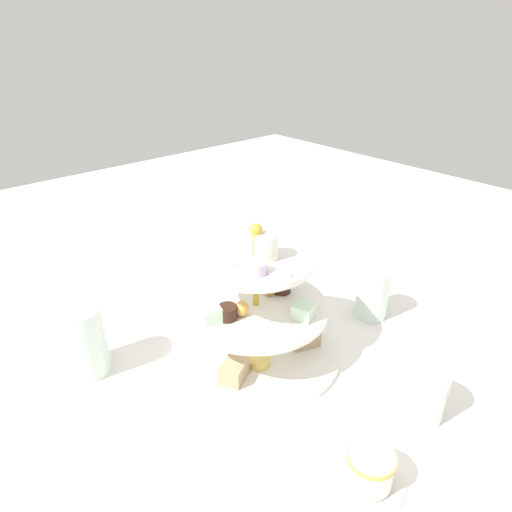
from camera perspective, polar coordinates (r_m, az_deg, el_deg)
ground_plane at (r=0.80m, az=0.00°, el=-11.83°), size 2.40×2.40×0.00m
tiered_serving_stand at (r=0.76m, az=0.03°, el=-7.53°), size 0.29×0.29×0.24m
water_glass_tall_right at (r=0.78m, az=-20.57°, el=-9.83°), size 0.07×0.07×0.12m
water_glass_short_left at (r=0.71m, az=20.09°, el=-15.68°), size 0.06×0.06×0.08m
teacup_with_saucer at (r=0.62m, az=13.96°, el=-24.50°), size 0.09×0.09×0.05m
butter_knife_left at (r=1.06m, az=-5.80°, el=-1.27°), size 0.08×0.16×0.00m
water_glass_mid_back at (r=0.89m, az=14.29°, el=-4.55°), size 0.06×0.06×0.10m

